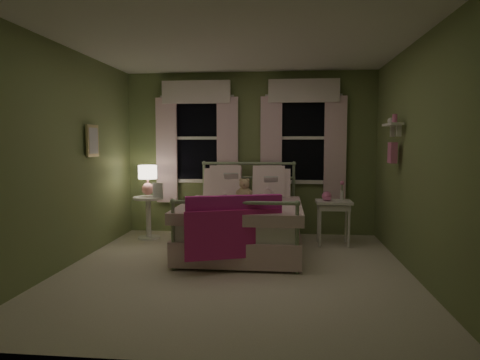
# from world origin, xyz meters

# --- Properties ---
(room_shell) EXTENTS (4.20, 4.20, 4.20)m
(room_shell) POSITION_xyz_m (0.00, 0.00, 1.30)
(room_shell) COLOR white
(room_shell) RESTS_ON ground
(bed) EXTENTS (1.58, 2.04, 1.18)m
(bed) POSITION_xyz_m (-0.00, 0.95, 0.38)
(bed) COLOR white
(bed) RESTS_ON ground
(pink_throw) EXTENTS (1.08, 0.49, 0.71)m
(pink_throw) POSITION_xyz_m (-0.00, -0.07, 0.61)
(pink_throw) COLOR #D12899
(pink_throw) RESTS_ON bed
(child_left) EXTENTS (0.27, 0.19, 0.69)m
(child_left) POSITION_xyz_m (-0.28, 1.37, 0.92)
(child_left) COLOR #F7D1DD
(child_left) RESTS_ON bed
(child_right) EXTENTS (0.41, 0.35, 0.72)m
(child_right) POSITION_xyz_m (0.28, 1.37, 0.93)
(child_right) COLOR #F7D1DD
(child_right) RESTS_ON bed
(book_left) EXTENTS (0.21, 0.13, 0.26)m
(book_left) POSITION_xyz_m (-0.28, 1.12, 0.96)
(book_left) COLOR beige
(book_left) RESTS_ON child_left
(book_right) EXTENTS (0.20, 0.12, 0.26)m
(book_right) POSITION_xyz_m (0.28, 1.12, 0.92)
(book_right) COLOR beige
(book_right) RESTS_ON child_right
(teddy_bear) EXTENTS (0.24, 0.20, 0.32)m
(teddy_bear) POSITION_xyz_m (-0.00, 1.22, 0.79)
(teddy_bear) COLOR tan
(teddy_bear) RESTS_ON bed
(nightstand_left) EXTENTS (0.46, 0.46, 0.65)m
(nightstand_left) POSITION_xyz_m (-1.51, 1.51, 0.42)
(nightstand_left) COLOR white
(nightstand_left) RESTS_ON ground
(table_lamp) EXTENTS (0.28, 0.28, 0.46)m
(table_lamp) POSITION_xyz_m (-1.51, 1.51, 0.95)
(table_lamp) COLOR #DB8881
(table_lamp) RESTS_ON nightstand_left
(book_nightstand) EXTENTS (0.19, 0.24, 0.02)m
(book_nightstand) POSITION_xyz_m (-1.41, 1.43, 0.66)
(book_nightstand) COLOR beige
(book_nightstand) RESTS_ON nightstand_left
(nightstand_right) EXTENTS (0.50, 0.40, 0.64)m
(nightstand_right) POSITION_xyz_m (1.27, 1.36, 0.55)
(nightstand_right) COLOR white
(nightstand_right) RESTS_ON ground
(pink_toy) EXTENTS (0.14, 0.19, 0.14)m
(pink_toy) POSITION_xyz_m (1.17, 1.36, 0.71)
(pink_toy) COLOR pink
(pink_toy) RESTS_ON nightstand_right
(bud_vase) EXTENTS (0.06, 0.06, 0.28)m
(bud_vase) POSITION_xyz_m (1.39, 1.41, 0.79)
(bud_vase) COLOR white
(bud_vase) RESTS_ON nightstand_right
(window_left) EXTENTS (1.34, 0.13, 1.96)m
(window_left) POSITION_xyz_m (-0.85, 2.03, 1.62)
(window_left) COLOR black
(window_left) RESTS_ON room_shell
(window_right) EXTENTS (1.34, 0.13, 1.96)m
(window_right) POSITION_xyz_m (0.85, 2.03, 1.62)
(window_right) COLOR black
(window_right) RESTS_ON room_shell
(wall_shelf) EXTENTS (0.15, 0.50, 0.60)m
(wall_shelf) POSITION_xyz_m (1.90, 0.70, 1.52)
(wall_shelf) COLOR white
(wall_shelf) RESTS_ON room_shell
(framed_picture) EXTENTS (0.03, 0.32, 0.42)m
(framed_picture) POSITION_xyz_m (-1.95, 0.60, 1.50)
(framed_picture) COLOR beige
(framed_picture) RESTS_ON room_shell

